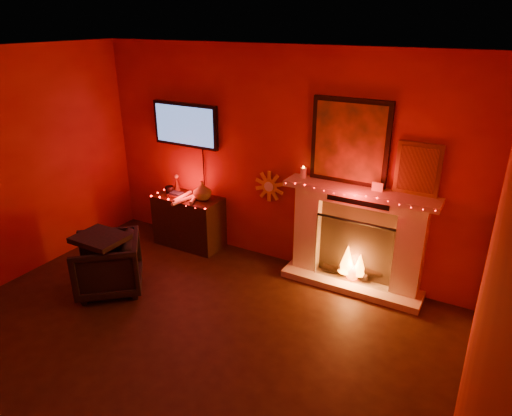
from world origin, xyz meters
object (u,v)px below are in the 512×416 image
Objects in this scene: console_table at (189,219)px; fireplace at (357,229)px; tv at (185,125)px; armchair at (108,265)px; sunburst_clock at (269,186)px.

fireplace is at bearing 3.18° from console_table.
fireplace reaches higher than tv.
armchair is (-2.44, -1.53, -0.39)m from fireplace.
console_table is at bearing -168.96° from sunburst_clock.
armchair is (-0.12, -1.40, -0.06)m from console_table.
console_table reaches higher than armchair.
sunburst_clock is at bearing 1.24° from tv.
sunburst_clock is 1.30m from console_table.
sunburst_clock is at bearing 11.04° from console_table.
sunburst_clock is (-1.19, 0.09, 0.28)m from fireplace.
console_table is (-2.32, -0.13, -0.34)m from fireplace.
console_table is (0.12, -0.19, -1.26)m from tv.
armchair is at bearing -89.95° from tv.
tv is 1.28× the size of console_table.
tv reaches higher than sunburst_clock.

